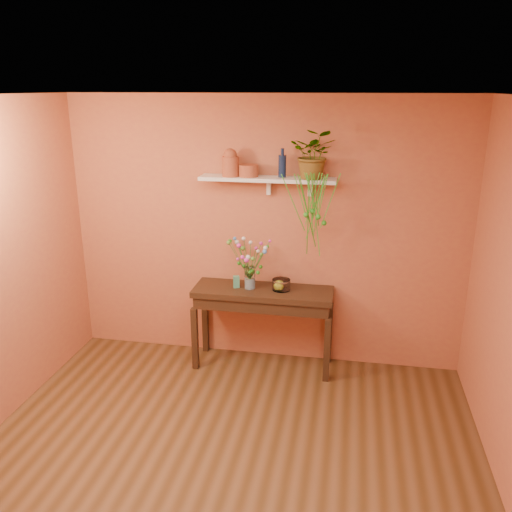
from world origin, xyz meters
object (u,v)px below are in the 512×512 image
(blue_bottle, at_px, (282,166))
(glass_bowl, at_px, (281,285))
(terracotta_jug, at_px, (230,163))
(bouquet, at_px, (248,254))
(sideboard, at_px, (263,301))
(glass_vase, at_px, (250,279))
(spider_plant, at_px, (314,154))

(blue_bottle, xyz_separation_m, glass_bowl, (0.02, -0.12, -1.16))
(terracotta_jug, xyz_separation_m, bouquet, (0.19, -0.10, -0.86))
(terracotta_jug, relative_size, bouquet, 0.59)
(sideboard, distance_m, blue_bottle, 1.35)
(glass_vase, bearing_deg, terracotta_jug, 156.78)
(sideboard, xyz_separation_m, blue_bottle, (0.16, 0.13, 1.33))
(spider_plant, bearing_deg, sideboard, -168.28)
(spider_plant, height_order, bouquet, spider_plant)
(blue_bottle, bearing_deg, spider_plant, -7.56)
(sideboard, distance_m, terracotta_jug, 1.39)
(glass_vase, bearing_deg, bouquet, -133.34)
(sideboard, height_order, bouquet, bouquet)
(glass_vase, bearing_deg, sideboard, 0.40)
(sideboard, distance_m, glass_vase, 0.25)
(sideboard, bearing_deg, terracotta_jug, 165.69)
(sideboard, xyz_separation_m, glass_vase, (-0.13, -0.00, 0.22))
(blue_bottle, distance_m, glass_vase, 1.16)
(sideboard, relative_size, blue_bottle, 5.13)
(glass_bowl, bearing_deg, spider_plant, 15.62)
(spider_plant, relative_size, bouquet, 1.02)
(sideboard, xyz_separation_m, spider_plant, (0.45, 0.09, 1.45))
(bouquet, bearing_deg, spider_plant, 10.16)
(glass_vase, bearing_deg, spider_plant, 9.21)
(terracotta_jug, relative_size, blue_bottle, 0.98)
(blue_bottle, bearing_deg, glass_vase, -154.93)
(terracotta_jug, relative_size, glass_vase, 1.20)
(bouquet, bearing_deg, blue_bottle, 26.12)
(bouquet, xyz_separation_m, glass_bowl, (0.32, 0.03, -0.31))
(sideboard, bearing_deg, glass_vase, -179.60)
(glass_vase, distance_m, glass_bowl, 0.32)
(spider_plant, bearing_deg, glass_bowl, -164.38)
(spider_plant, xyz_separation_m, bouquet, (-0.60, -0.11, -0.96))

